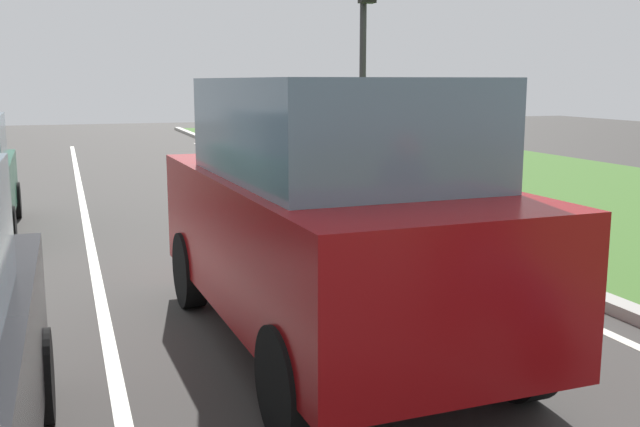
{
  "coord_description": "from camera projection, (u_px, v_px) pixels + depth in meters",
  "views": [
    {
      "loc": [
        -0.97,
        2.83,
        2.26
      ],
      "look_at": [
        0.96,
        8.39,
        1.2
      ],
      "focal_mm": 41.54,
      "sensor_mm": 36.0,
      "label": 1
    }
  ],
  "objects": [
    {
      "name": "ground_plane",
      "position": [
        138.0,
        233.0,
        11.1
      ],
      "size": [
        60.0,
        60.0,
        0.0
      ],
      "primitive_type": "plane",
      "color": "#383533"
    },
    {
      "name": "lane_line_right_edge",
      "position": [
        360.0,
        219.0,
        12.26
      ],
      "size": [
        0.12,
        32.0,
        0.01
      ],
      "primitive_type": "cube",
      "color": "silver",
      "rests_on": "ground"
    },
    {
      "name": "lane_line_center",
      "position": [
        89.0,
        236.0,
        10.87
      ],
      "size": [
        0.12,
        32.0,
        0.01
      ],
      "primitive_type": "cube",
      "color": "silver",
      "rests_on": "ground"
    },
    {
      "name": "car_suv_ahead",
      "position": [
        329.0,
        213.0,
        6.19
      ],
      "size": [
        2.11,
        4.57,
        2.28
      ],
      "rotation": [
        0.0,
        0.0,
        0.04
      ],
      "color": "maroon",
      "rests_on": "ground"
    },
    {
      "name": "grass_verge_right",
      "position": [
        602.0,
        202.0,
        13.84
      ],
      "size": [
        9.0,
        48.0,
        0.06
      ],
      "primitive_type": "cube",
      "color": "#3D6628",
      "rests_on": "ground"
    },
    {
      "name": "traffic_light_near_right",
      "position": [
        365.0,
        27.0,
        15.22
      ],
      "size": [
        0.32,
        0.5,
        4.92
      ],
      "color": "#2D2D2D",
      "rests_on": "ground"
    },
    {
      "name": "curb_right",
      "position": [
        387.0,
        214.0,
        12.41
      ],
      "size": [
        0.24,
        48.0,
        0.12
      ],
      "primitive_type": "cube",
      "color": "#9E9B93",
      "rests_on": "ground"
    }
  ]
}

